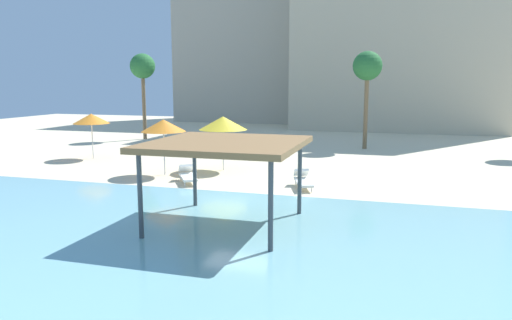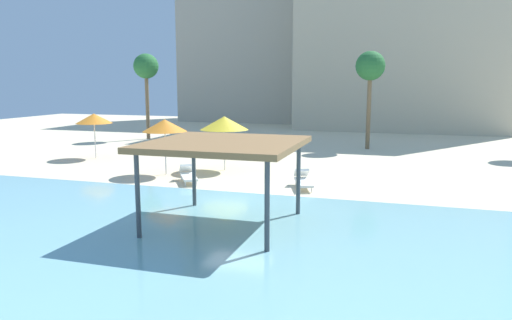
{
  "view_description": "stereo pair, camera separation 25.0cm",
  "coord_description": "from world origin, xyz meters",
  "views": [
    {
      "loc": [
        5.65,
        -16.38,
        4.43
      ],
      "look_at": [
        0.21,
        2.0,
        1.3
      ],
      "focal_mm": 33.82,
      "sensor_mm": 36.0,
      "label": 1
    },
    {
      "loc": [
        5.89,
        -16.31,
        4.43
      ],
      "look_at": [
        0.21,
        2.0,
        1.3
      ],
      "focal_mm": 33.82,
      "sensor_mm": 36.0,
      "label": 2
    }
  ],
  "objects": [
    {
      "name": "ground_plane",
      "position": [
        0.0,
        0.0,
        0.0
      ],
      "size": [
        80.0,
        80.0,
        0.0
      ],
      "primitive_type": "plane",
      "color": "beige"
    },
    {
      "name": "lagoon_water",
      "position": [
        0.0,
        -5.25,
        0.02
      ],
      "size": [
        44.0,
        13.5,
        0.04
      ],
      "primitive_type": "cube",
      "color": "#7AB7C1",
      "rests_on": "ground"
    },
    {
      "name": "shade_pavilion",
      "position": [
        0.7,
        -2.81,
        2.5
      ],
      "size": [
        4.48,
        4.48,
        2.65
      ],
      "color": "#42474C",
      "rests_on": "ground"
    },
    {
      "name": "beach_umbrella_yellow_0",
      "position": [
        -2.74,
        6.15,
        2.38
      ],
      "size": [
        2.42,
        2.42,
        2.71
      ],
      "color": "silver",
      "rests_on": "ground"
    },
    {
      "name": "beach_umbrella_orange_1",
      "position": [
        -5.02,
        4.19,
        2.37
      ],
      "size": [
        2.12,
        2.12,
        2.66
      ],
      "color": "silver",
      "rests_on": "ground"
    },
    {
      "name": "beach_umbrella_orange_3",
      "position": [
        -11.32,
        7.5,
        2.32
      ],
      "size": [
        2.07,
        2.07,
        2.61
      ],
      "color": "silver",
      "rests_on": "ground"
    },
    {
      "name": "lounge_chair_0",
      "position": [
        -3.23,
        2.88,
        0.33
      ],
      "size": [
        1.52,
        1.92,
        0.74
      ],
      "rotation": [
        0.0,
        0.0,
        -1.01
      ],
      "color": "white",
      "rests_on": "ground"
    },
    {
      "name": "lounge_chair_2",
      "position": [
        1.9,
        3.26,
        0.33
      ],
      "size": [
        1.18,
        1.99,
        0.74
      ],
      "rotation": [
        0.0,
        0.0,
        -1.24
      ],
      "color": "white",
      "rests_on": "ground"
    },
    {
      "name": "palm_tree_0",
      "position": [
        3.56,
        16.18,
        5.28
      ],
      "size": [
        1.9,
        1.9,
        6.39
      ],
      "color": "brown",
      "rests_on": "ground"
    },
    {
      "name": "palm_tree_1",
      "position": [
        -13.25,
        16.97,
        5.43
      ],
      "size": [
        1.9,
        1.9,
        6.54
      ],
      "color": "brown",
      "rests_on": "ground"
    },
    {
      "name": "hotel_block_0",
      "position": [
        -8.9,
        36.75,
        8.78
      ],
      "size": [
        19.2,
        8.12,
        17.56
      ],
      "primitive_type": "cube",
      "color": "#B2A893",
      "rests_on": "ground"
    },
    {
      "name": "hotel_block_1",
      "position": [
        5.26,
        31.19,
        9.73
      ],
      "size": [
        18.61,
        8.85,
        19.47
      ],
      "primitive_type": "cube",
      "color": "beige",
      "rests_on": "ground"
    }
  ]
}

